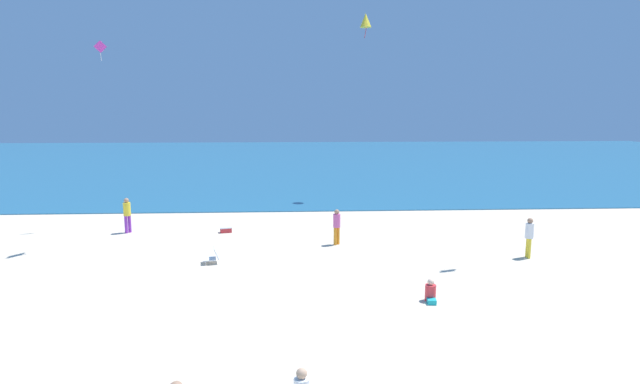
% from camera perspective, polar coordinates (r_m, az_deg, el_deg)
% --- Properties ---
extents(ground_plane, '(120.00, 120.00, 0.00)m').
position_cam_1_polar(ground_plane, '(21.25, -0.64, -6.87)').
color(ground_plane, beige).
extents(ocean_water, '(120.00, 60.00, 0.05)m').
position_cam_1_polar(ocean_water, '(59.11, -2.16, 3.69)').
color(ocean_water, '#236084').
rests_on(ocean_water, ground_plane).
extents(beach_chair_mid_beach, '(0.71, 0.63, 0.63)m').
position_cam_1_polar(beach_chair_mid_beach, '(20.23, -12.04, -7.08)').
color(beach_chair_mid_beach, white).
rests_on(beach_chair_mid_beach, ground_plane).
extents(cooler_box, '(0.61, 0.42, 0.25)m').
position_cam_1_polar(cooler_box, '(25.00, -10.58, -4.22)').
color(cooler_box, red).
rests_on(cooler_box, ground_plane).
extents(person_2, '(0.36, 0.36, 1.64)m').
position_cam_1_polar(person_2, '(21.99, 22.55, -4.49)').
color(person_2, yellow).
rests_on(person_2, ground_plane).
extents(person_3, '(0.44, 0.44, 1.59)m').
position_cam_1_polar(person_3, '(22.27, 1.90, -3.67)').
color(person_3, orange).
rests_on(person_3, ground_plane).
extents(person_4, '(0.48, 0.48, 1.71)m').
position_cam_1_polar(person_4, '(26.06, -20.94, -2.20)').
color(person_4, purple).
rests_on(person_4, ground_plane).
extents(person_6, '(0.37, 0.59, 0.72)m').
position_cam_1_polar(person_6, '(16.45, 12.38, -11.08)').
color(person_6, red).
rests_on(person_6, ground_plane).
extents(kite_yellow, '(0.87, 0.86, 1.53)m').
position_cam_1_polar(kite_yellow, '(33.82, 5.18, 18.75)').
color(kite_yellow, yellow).
extents(kite_magenta, '(0.58, 0.24, 0.98)m').
position_cam_1_polar(kite_magenta, '(27.53, -23.55, 14.76)').
color(kite_magenta, '#DB3DA8').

